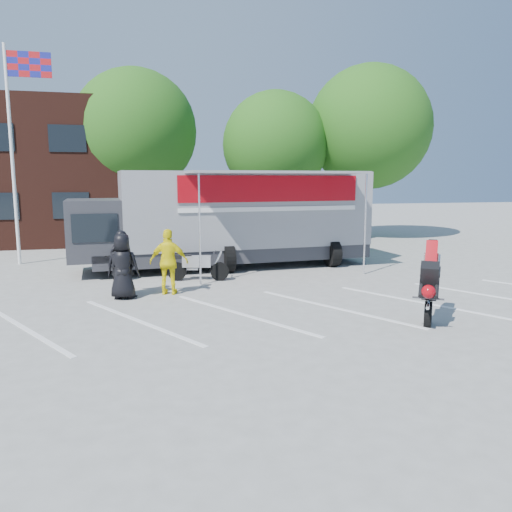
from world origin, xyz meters
name	(u,v)px	position (x,y,z in m)	size (l,w,h in m)	color
ground	(242,327)	(0.00, 0.00, 0.00)	(100.00, 100.00, 0.00)	#A0A09B
parking_bay_lines	(233,315)	(0.00, 1.00, 0.01)	(18.00, 5.00, 0.01)	white
flagpole	(18,128)	(-6.24, 10.00, 5.05)	(1.61, 0.12, 8.00)	white
tree_left	(135,131)	(-2.00, 16.00, 5.57)	(6.12, 6.12, 8.64)	#382314
tree_mid	(275,145)	(5.00, 15.00, 4.94)	(5.44, 5.44, 7.68)	#382314
tree_right	(369,128)	(10.00, 14.50, 5.88)	(6.46, 6.46, 9.12)	#382314
transporter_truck	(234,267)	(1.30, 7.46, 0.00)	(10.88, 5.24, 3.46)	gray
parked_motorcycle	(199,281)	(-0.29, 5.23, 0.00)	(0.66, 1.97, 1.03)	#BABABF
stunt_bike_rider	(429,318)	(4.34, -0.36, 0.00)	(0.82, 1.74, 2.05)	black
spectator_leather_a	(123,266)	(-2.55, 3.30, 0.89)	(0.86, 0.56, 1.77)	black
spectator_leather_b	(122,263)	(-2.57, 3.70, 0.91)	(0.66, 0.43, 1.82)	black
spectator_leather_c	(122,268)	(-2.57, 3.42, 0.82)	(0.80, 0.62, 1.64)	black
spectator_hivis	(169,262)	(-1.32, 3.55, 0.92)	(1.07, 0.45, 1.83)	#FFED0D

